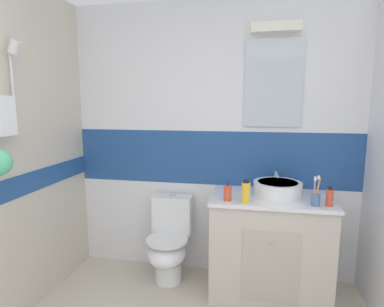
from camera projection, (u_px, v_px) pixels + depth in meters
wall_back_tiled at (214, 140)px, 2.88m from camera, size 3.20×0.20×2.50m
vanity_cabinet at (269, 245)px, 2.60m from camera, size 0.97×0.58×0.85m
sink_basin at (277, 188)px, 2.53m from camera, size 0.39×0.43×0.16m
toilet at (169, 242)px, 2.80m from camera, size 0.37×0.50×0.77m
toothbrush_cup at (316, 198)px, 2.28m from camera, size 0.07×0.07×0.23m
soap_dispenser at (228, 193)px, 2.40m from camera, size 0.06×0.06×0.16m
mouthwash_bottle at (246, 192)px, 2.35m from camera, size 0.07×0.07×0.18m
deodorant_spray_can at (330, 197)px, 2.27m from camera, size 0.05×0.05×0.15m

